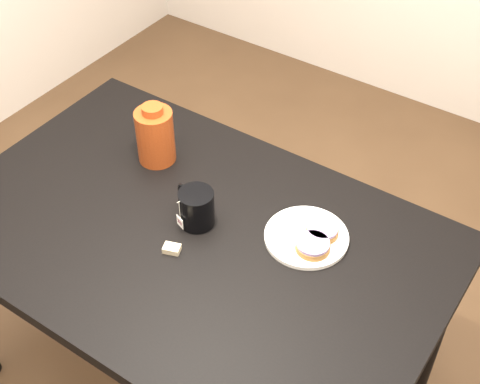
# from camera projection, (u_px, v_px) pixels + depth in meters

# --- Properties ---
(ground_plane) EXTENTS (4.00, 4.00, 0.00)m
(ground_plane) POSITION_uv_depth(u_px,v_px,m) (202.00, 378.00, 2.36)
(ground_plane) COLOR brown
(table) EXTENTS (1.40, 0.90, 0.75)m
(table) POSITION_uv_depth(u_px,v_px,m) (193.00, 252.00, 1.90)
(table) COLOR black
(table) RESTS_ON ground_plane
(plate) EXTENTS (0.23, 0.23, 0.02)m
(plate) POSITION_uv_depth(u_px,v_px,m) (306.00, 236.00, 1.82)
(plate) COLOR white
(plate) RESTS_ON table
(bagel_back) EXTENTS (0.12, 0.12, 0.03)m
(bagel_back) POSITION_uv_depth(u_px,v_px,m) (322.00, 230.00, 1.81)
(bagel_back) COLOR brown
(bagel_back) RESTS_ON plate
(bagel_front) EXTENTS (0.12, 0.12, 0.03)m
(bagel_front) POSITION_uv_depth(u_px,v_px,m) (313.00, 246.00, 1.77)
(bagel_front) COLOR brown
(bagel_front) RESTS_ON plate
(mug) EXTENTS (0.15, 0.13, 0.11)m
(mug) POSITION_uv_depth(u_px,v_px,m) (196.00, 207.00, 1.84)
(mug) COLOR black
(mug) RESTS_ON table
(teabag_pouch) EXTENTS (0.05, 0.05, 0.02)m
(teabag_pouch) POSITION_uv_depth(u_px,v_px,m) (172.00, 249.00, 1.79)
(teabag_pouch) COLOR #C6B793
(teabag_pouch) RESTS_ON table
(bagel_package) EXTENTS (0.14, 0.14, 0.20)m
(bagel_package) POSITION_uv_depth(u_px,v_px,m) (155.00, 135.00, 2.01)
(bagel_package) COLOR #65210D
(bagel_package) RESTS_ON table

